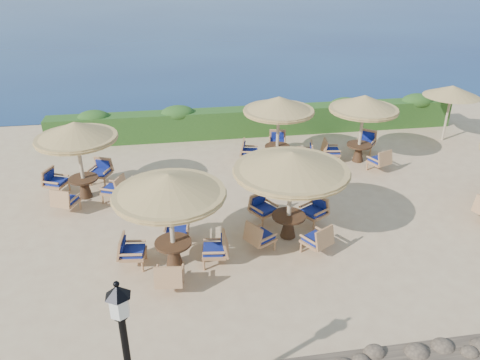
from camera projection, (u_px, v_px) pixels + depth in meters
ground at (302, 215)px, 14.65m from camera, size 120.00×120.00×0.00m
hedge at (258, 121)px, 20.74m from camera, size 18.00×0.90×1.20m
extra_parasol at (452, 91)px, 19.39m from camera, size 2.30×2.30×2.41m
cafe_set_0 at (170, 204)px, 11.55m from camera, size 2.86×2.86×2.65m
cafe_set_1 at (291, 177)px, 12.71m from camera, size 3.21×3.21×2.65m
cafe_set_3 at (78, 148)px, 14.92m from camera, size 2.85×2.85×2.65m
cafe_set_4 at (278, 119)px, 17.38m from camera, size 2.89×2.89×2.65m
cafe_set_5 at (363, 116)px, 17.51m from camera, size 2.73×2.74×2.65m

